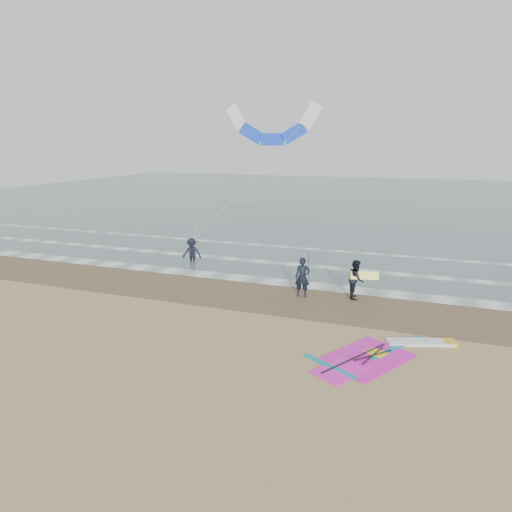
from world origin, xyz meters
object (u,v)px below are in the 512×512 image
(windsurf_rig, at_px, (383,354))
(person_wading, at_px, (192,248))
(person_standing, at_px, (302,277))
(surf_kite, at_px, (272,128))
(person_walking, at_px, (356,279))

(windsurf_rig, relative_size, person_wading, 2.75)
(person_standing, height_order, surf_kite, surf_kite)
(person_standing, bearing_deg, person_walking, 7.26)
(windsurf_rig, xyz_separation_m, person_walking, (-1.81, 5.82, 0.91))
(person_wading, relative_size, surf_kite, 0.22)
(person_standing, distance_m, person_wading, 9.06)
(person_walking, relative_size, surf_kite, 0.22)
(person_standing, relative_size, person_walking, 1.03)
(person_walking, bearing_deg, person_wading, 62.47)
(surf_kite, bearing_deg, person_standing, -63.20)
(windsurf_rig, bearing_deg, person_standing, 129.63)
(person_wading, xyz_separation_m, surf_kite, (3.58, 4.92, 7.27))
(windsurf_rig, distance_m, person_wading, 15.44)
(windsurf_rig, relative_size, person_standing, 2.66)
(windsurf_rig, distance_m, person_standing, 6.75)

